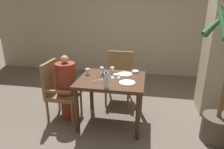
{
  "coord_description": "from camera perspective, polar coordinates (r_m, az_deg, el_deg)",
  "views": [
    {
      "loc": [
        0.55,
        -2.87,
        1.87
      ],
      "look_at": [
        0.0,
        0.04,
        0.82
      ],
      "focal_mm": 32.0,
      "sensor_mm": 36.0,
      "label": 1
    }
  ],
  "objects": [
    {
      "name": "fork_beside_plate",
      "position": [
        3.05,
        -3.93,
        -1.63
      ],
      "size": [
        0.16,
        0.12,
        0.0
      ],
      "color": "silver",
      "rests_on": "dining_table"
    },
    {
      "name": "pepper_shaker",
      "position": [
        3.2,
        -2.49,
        0.02
      ],
      "size": [
        0.03,
        0.03,
        0.07
      ],
      "color": "#4C3D2D",
      "rests_on": "dining_table"
    },
    {
      "name": "teacup_with_saucer",
      "position": [
        3.14,
        1.01,
        -0.51
      ],
      "size": [
        0.14,
        0.14,
        0.06
      ],
      "color": "white",
      "rests_on": "dining_table"
    },
    {
      "name": "glass_tall_far",
      "position": [
        3.36,
        0.03,
        1.28
      ],
      "size": [
        0.07,
        0.07,
        0.1
      ],
      "color": "silver",
      "rests_on": "dining_table"
    },
    {
      "name": "dining_table",
      "position": [
        3.17,
        -0.15,
        -3.1
      ],
      "size": [
        1.03,
        0.9,
        0.77
      ],
      "color": "#422819",
      "rests_on": "ground_plane"
    },
    {
      "name": "plate_main_right",
      "position": [
        3.31,
        3.68,
        0.11
      ],
      "size": [
        0.24,
        0.24,
        0.01
      ],
      "color": "white",
      "rests_on": "dining_table"
    },
    {
      "name": "water_bottle",
      "position": [
        2.73,
        -1.7,
        -1.69
      ],
      "size": [
        0.06,
        0.06,
        0.25
      ],
      "color": "silver",
      "rests_on": "dining_table"
    },
    {
      "name": "chair_left_side",
      "position": [
        3.49,
        -14.98,
        -3.89
      ],
      "size": [
        0.5,
        0.5,
        0.99
      ],
      "color": "brown",
      "rests_on": "ground_plane"
    },
    {
      "name": "plate_main_left",
      "position": [
        2.95,
        4.36,
        -2.3
      ],
      "size": [
        0.24,
        0.24,
        0.01
      ],
      "color": "white",
      "rests_on": "dining_table"
    },
    {
      "name": "wall_back",
      "position": [
        5.54,
        5.09,
        14.45
      ],
      "size": [
        8.0,
        0.06,
        2.8
      ],
      "color": "tan",
      "rests_on": "ground_plane"
    },
    {
      "name": "glass_tall_near",
      "position": [
        3.31,
        -7.0,
        0.83
      ],
      "size": [
        0.07,
        0.07,
        0.1
      ],
      "color": "silver",
      "rests_on": "dining_table"
    },
    {
      "name": "bowl_small",
      "position": [
        3.4,
        6.68,
        0.81
      ],
      "size": [
        0.11,
        0.11,
        0.04
      ],
      "color": "white",
      "rests_on": "dining_table"
    },
    {
      "name": "potted_palm",
      "position": [
        3.07,
        29.28,
        -4.73
      ],
      "size": [
        0.8,
        0.82,
        2.05
      ],
      "color": "#4C4238",
      "rests_on": "ground_plane"
    },
    {
      "name": "ground_plane",
      "position": [
        3.47,
        -0.14,
        -13.19
      ],
      "size": [
        16.0,
        16.0,
        0.0
      ],
      "primitive_type": "plane",
      "color": "#60564C"
    },
    {
      "name": "salt_shaker",
      "position": [
        3.21,
        -3.17,
        0.09
      ],
      "size": [
        0.03,
        0.03,
        0.07
      ],
      "color": "white",
      "rests_on": "dining_table"
    },
    {
      "name": "diner_in_left_chair",
      "position": [
        3.41,
        -12.8,
        -3.48
      ],
      "size": [
        0.32,
        0.32,
        1.11
      ],
      "color": "maroon",
      "rests_on": "ground_plane"
    },
    {
      "name": "glass_tall_mid",
      "position": [
        3.36,
        -2.92,
        1.28
      ],
      "size": [
        0.07,
        0.07,
        0.1
      ],
      "color": "silver",
      "rests_on": "dining_table"
    },
    {
      "name": "chair_far_side",
      "position": [
        3.99,
        2.12,
        -0.26
      ],
      "size": [
        0.5,
        0.5,
        0.99
      ],
      "color": "brown",
      "rests_on": "ground_plane"
    }
  ]
}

